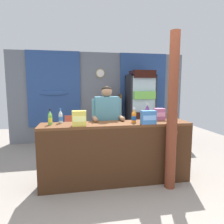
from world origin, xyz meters
name	(u,v)px	position (x,y,z in m)	size (l,w,h in m)	color
ground_plane	(112,163)	(0.00, 1.22, 0.00)	(7.93, 7.93, 0.00)	gray
back_wall_curtained	(100,96)	(0.00, 3.10, 1.30)	(5.02, 0.22, 2.53)	slate
stall_counter	(117,149)	(-0.07, 0.33, 0.59)	(2.40, 0.48, 0.99)	brown
timber_post	(172,116)	(0.71, 0.09, 1.13)	(0.18, 0.16, 2.36)	brown
drink_fridge	(140,104)	(1.06, 2.60, 1.09)	(0.70, 0.73, 1.99)	#232328
bottle_shelf_rack	(112,117)	(0.30, 2.77, 0.71)	(0.48, 0.28, 1.36)	brown
plastic_lawn_chair	(74,131)	(-0.76, 2.23, 0.49)	(0.50, 0.50, 0.86)	#E5563D
shopkeeper	(107,119)	(-0.16, 0.82, 1.00)	(0.53, 0.42, 1.57)	#28282D
soda_bottle_grape_soda	(147,113)	(0.48, 0.52, 1.12)	(0.09, 0.09, 0.30)	#56286B
soda_bottle_orange_soda	(134,116)	(0.21, 0.41, 1.09)	(0.08, 0.08, 0.24)	orange
soda_bottle_cola	(174,115)	(0.91, 0.41, 1.09)	(0.06, 0.06, 0.24)	black
soda_bottle_lime_soda	(50,118)	(-1.09, 0.46, 1.09)	(0.06, 0.06, 0.24)	#75C64C
soda_bottle_water	(61,117)	(-0.95, 0.58, 1.09)	(0.07, 0.07, 0.24)	silver
snack_box_instant_noodle	(79,118)	(-0.66, 0.27, 1.10)	(0.21, 0.11, 0.23)	#EAD14C
snack_box_biscuit	(148,117)	(0.40, 0.25, 1.09)	(0.23, 0.12, 0.21)	#3D75B7
snack_box_wafer	(159,114)	(0.73, 0.59, 1.09)	(0.17, 0.14, 0.20)	#B76699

